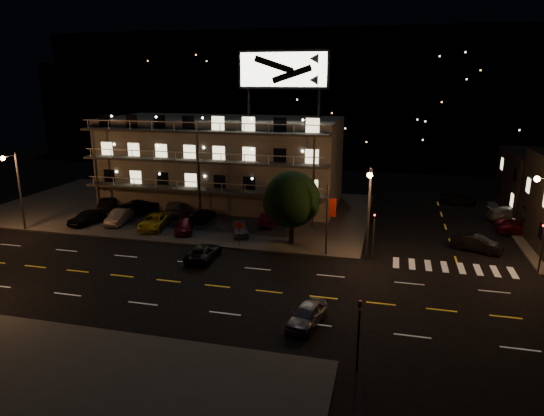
% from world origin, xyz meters
% --- Properties ---
extents(ground, '(140.00, 140.00, 0.00)m').
position_xyz_m(ground, '(0.00, 0.00, 0.00)').
color(ground, black).
rests_on(ground, ground).
extents(curb_nw, '(44.00, 24.00, 0.15)m').
position_xyz_m(curb_nw, '(-14.00, 20.00, 0.07)').
color(curb_nw, '#3C3D3A').
rests_on(curb_nw, ground).
extents(motel, '(28.00, 13.80, 18.10)m').
position_xyz_m(motel, '(-9.94, 23.88, 5.34)').
color(motel, gray).
rests_on(motel, ground).
extents(hill_backdrop, '(120.00, 25.00, 24.00)m').
position_xyz_m(hill_backdrop, '(-5.94, 68.78, 11.55)').
color(hill_backdrop, black).
rests_on(hill_backdrop, ground).
extents(streetlight_nw, '(0.44, 1.92, 8.00)m').
position_xyz_m(streetlight_nw, '(-26.00, 7.94, 4.96)').
color(streetlight_nw, '#2D2D30').
rests_on(streetlight_nw, ground).
extents(streetlight_nc, '(0.44, 1.92, 8.00)m').
position_xyz_m(streetlight_nc, '(8.50, 7.94, 4.96)').
color(streetlight_nc, '#2D2D30').
rests_on(streetlight_nc, ground).
extents(signal_nw, '(0.20, 0.27, 4.60)m').
position_xyz_m(signal_nw, '(9.00, 8.50, 2.57)').
color(signal_nw, '#2D2D30').
rests_on(signal_nw, ground).
extents(signal_sw, '(0.20, 0.27, 4.60)m').
position_xyz_m(signal_sw, '(9.00, -8.50, 2.57)').
color(signal_sw, '#2D2D30').
rests_on(signal_sw, ground).
extents(signal_ne, '(0.27, 0.20, 4.60)m').
position_xyz_m(signal_ne, '(22.00, 8.50, 2.57)').
color(signal_ne, '#2D2D30').
rests_on(signal_ne, ground).
extents(banner_north, '(0.83, 0.16, 6.40)m').
position_xyz_m(banner_north, '(5.09, 8.40, 3.43)').
color(banner_north, '#2D2D30').
rests_on(banner_north, ground).
extents(stop_sign, '(0.91, 0.11, 2.61)m').
position_xyz_m(stop_sign, '(-3.00, 8.57, 1.71)').
color(stop_sign, '#2D2D30').
rests_on(stop_sign, ground).
extents(tree, '(5.41, 5.21, 6.81)m').
position_xyz_m(tree, '(1.37, 10.66, 4.20)').
color(tree, black).
rests_on(tree, curb_nw).
extents(lot_car_0, '(2.79, 4.68, 1.49)m').
position_xyz_m(lot_car_0, '(-20.82, 11.40, 0.90)').
color(lot_car_0, black).
rests_on(lot_car_0, curb_nw).
extents(lot_car_1, '(2.04, 4.56, 1.45)m').
position_xyz_m(lot_car_1, '(-17.61, 12.34, 0.88)').
color(lot_car_1, gray).
rests_on(lot_car_1, curb_nw).
extents(lot_car_2, '(2.95, 5.22, 1.38)m').
position_xyz_m(lot_car_2, '(-13.20, 11.74, 0.84)').
color(lot_car_2, gold).
rests_on(lot_car_2, curb_nw).
extents(lot_car_3, '(3.06, 4.56, 1.23)m').
position_xyz_m(lot_car_3, '(-9.74, 11.39, 0.76)').
color(lot_car_3, '#500B17').
rests_on(lot_car_3, curb_nw).
extents(lot_car_4, '(2.89, 4.06, 1.29)m').
position_xyz_m(lot_car_4, '(-4.01, 11.88, 0.79)').
color(lot_car_4, gray).
rests_on(lot_car_4, curb_nw).
extents(lot_car_5, '(2.51, 4.35, 1.36)m').
position_xyz_m(lot_car_5, '(-22.09, 17.50, 0.83)').
color(lot_car_5, black).
rests_on(lot_car_5, curb_nw).
extents(lot_car_6, '(4.41, 5.93, 1.50)m').
position_xyz_m(lot_car_6, '(-17.61, 16.87, 0.90)').
color(lot_car_6, black).
rests_on(lot_car_6, curb_nw).
extents(lot_car_7, '(3.71, 5.40, 1.45)m').
position_xyz_m(lot_car_7, '(-13.48, 17.21, 0.88)').
color(lot_car_7, gray).
rests_on(lot_car_7, curb_nw).
extents(lot_car_8, '(1.71, 4.00, 1.35)m').
position_xyz_m(lot_car_8, '(-9.36, 15.58, 0.82)').
color(lot_car_8, black).
rests_on(lot_car_8, curb_nw).
extents(lot_car_9, '(1.82, 4.11, 1.31)m').
position_xyz_m(lot_car_9, '(-2.12, 15.67, 0.80)').
color(lot_car_9, '#500B17').
rests_on(lot_car_9, curb_nw).
extents(side_car_0, '(4.65, 3.10, 1.45)m').
position_xyz_m(side_car_0, '(17.98, 12.93, 0.73)').
color(side_car_0, black).
rests_on(side_car_0, ground).
extents(side_car_1, '(5.66, 2.99, 1.52)m').
position_xyz_m(side_car_1, '(23.45, 19.42, 0.76)').
color(side_car_1, '#500B17').
rests_on(side_car_1, ground).
extents(side_car_2, '(5.57, 3.00, 1.53)m').
position_xyz_m(side_car_2, '(23.26, 23.97, 0.77)').
color(side_car_2, gray).
rests_on(side_car_2, ground).
extents(side_car_3, '(4.54, 2.51, 1.46)m').
position_xyz_m(side_car_3, '(18.34, 30.41, 0.73)').
color(side_car_3, black).
rests_on(side_car_3, ground).
extents(road_car_east, '(2.43, 4.25, 1.36)m').
position_xyz_m(road_car_east, '(5.53, -4.12, 0.68)').
color(road_car_east, gray).
rests_on(road_car_east, ground).
extents(road_car_west, '(2.16, 4.60, 1.27)m').
position_xyz_m(road_car_west, '(-5.08, 4.99, 0.64)').
color(road_car_west, black).
rests_on(road_car_west, ground).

